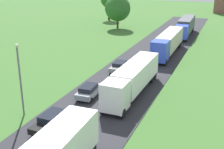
{
  "coord_description": "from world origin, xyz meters",
  "views": [
    {
      "loc": [
        12.27,
        2.81,
        14.17
      ],
      "look_at": [
        -1.56,
        36.84,
        1.08
      ],
      "focal_mm": 48.58,
      "sensor_mm": 36.0,
      "label": 1
    }
  ],
  "objects_px": {
    "car_fourth": "(89,91)",
    "tree_maple": "(118,8)",
    "lamppost_second": "(20,76)",
    "tree_birch": "(109,0)",
    "truck_fourth": "(186,26)",
    "truck_second": "(133,78)",
    "car_third": "(51,121)",
    "car_fifth": "(119,66)",
    "truck_third": "(168,42)"
  },
  "relations": [
    {
      "from": "car_fourth",
      "to": "tree_maple",
      "type": "relative_size",
      "value": 0.54
    },
    {
      "from": "car_third",
      "to": "tree_maple",
      "type": "relative_size",
      "value": 0.57
    },
    {
      "from": "tree_maple",
      "to": "car_third",
      "type": "bearing_deg",
      "value": -76.09
    },
    {
      "from": "lamppost_second",
      "to": "tree_birch",
      "type": "xyz_separation_m",
      "value": [
        -14.48,
        57.1,
        1.43
      ]
    },
    {
      "from": "truck_second",
      "to": "car_fifth",
      "type": "height_order",
      "value": "truck_second"
    },
    {
      "from": "truck_third",
      "to": "car_fifth",
      "type": "distance_m",
      "value": 12.4
    },
    {
      "from": "car_third",
      "to": "car_fifth",
      "type": "distance_m",
      "value": 17.61
    },
    {
      "from": "car_fourth",
      "to": "lamppost_second",
      "type": "xyz_separation_m",
      "value": [
        -4.21,
        -6.4,
        3.35
      ]
    },
    {
      "from": "truck_second",
      "to": "lamppost_second",
      "type": "height_order",
      "value": "lamppost_second"
    },
    {
      "from": "truck_fourth",
      "to": "tree_birch",
      "type": "relative_size",
      "value": 1.71
    },
    {
      "from": "truck_second",
      "to": "car_third",
      "type": "distance_m",
      "value": 11.42
    },
    {
      "from": "lamppost_second",
      "to": "car_third",
      "type": "bearing_deg",
      "value": -17.7
    },
    {
      "from": "truck_fourth",
      "to": "lamppost_second",
      "type": "xyz_separation_m",
      "value": [
        -8.91,
        -44.17,
        2.04
      ]
    },
    {
      "from": "lamppost_second",
      "to": "tree_birch",
      "type": "distance_m",
      "value": 58.93
    },
    {
      "from": "truck_third",
      "to": "car_fifth",
      "type": "height_order",
      "value": "truck_third"
    },
    {
      "from": "truck_third",
      "to": "car_fourth",
      "type": "height_order",
      "value": "truck_third"
    },
    {
      "from": "truck_third",
      "to": "truck_fourth",
      "type": "xyz_separation_m",
      "value": [
        0.28,
        16.38,
        -0.01
      ]
    },
    {
      "from": "car_third",
      "to": "tree_maple",
      "type": "distance_m",
      "value": 49.03
    },
    {
      "from": "truck_third",
      "to": "car_third",
      "type": "relative_size",
      "value": 3.22
    },
    {
      "from": "car_third",
      "to": "lamppost_second",
      "type": "height_order",
      "value": "lamppost_second"
    },
    {
      "from": "truck_third",
      "to": "tree_birch",
      "type": "xyz_separation_m",
      "value": [
        -23.11,
        29.31,
        3.47
      ]
    },
    {
      "from": "car_fourth",
      "to": "car_fifth",
      "type": "distance_m",
      "value": 9.89
    },
    {
      "from": "car_fifth",
      "to": "truck_second",
      "type": "bearing_deg",
      "value": -58.55
    },
    {
      "from": "truck_second",
      "to": "car_fourth",
      "type": "distance_m",
      "value": 5.29
    },
    {
      "from": "truck_second",
      "to": "car_fourth",
      "type": "height_order",
      "value": "truck_second"
    },
    {
      "from": "truck_second",
      "to": "lamppost_second",
      "type": "bearing_deg",
      "value": -133.17
    },
    {
      "from": "truck_third",
      "to": "car_third",
      "type": "distance_m",
      "value": 29.48
    },
    {
      "from": "car_fourth",
      "to": "car_fifth",
      "type": "relative_size",
      "value": 1.05
    },
    {
      "from": "truck_second",
      "to": "truck_fourth",
      "type": "height_order",
      "value": "truck_fourth"
    },
    {
      "from": "truck_second",
      "to": "tree_maple",
      "type": "relative_size",
      "value": 1.7
    },
    {
      "from": "tree_birch",
      "to": "truck_second",
      "type": "bearing_deg",
      "value": -64.35
    },
    {
      "from": "tree_birch",
      "to": "tree_maple",
      "type": "distance_m",
      "value": 12.97
    },
    {
      "from": "tree_maple",
      "to": "lamppost_second",
      "type": "bearing_deg",
      "value": -80.61
    },
    {
      "from": "truck_third",
      "to": "car_fifth",
      "type": "relative_size",
      "value": 3.57
    },
    {
      "from": "truck_third",
      "to": "car_fifth",
      "type": "bearing_deg",
      "value": -111.16
    },
    {
      "from": "lamppost_second",
      "to": "tree_maple",
      "type": "xyz_separation_m",
      "value": [
        -7.63,
        46.12,
        0.66
      ]
    },
    {
      "from": "car_fourth",
      "to": "tree_maple",
      "type": "height_order",
      "value": "tree_maple"
    },
    {
      "from": "truck_third",
      "to": "truck_fourth",
      "type": "bearing_deg",
      "value": 89.02
    },
    {
      "from": "truck_fourth",
      "to": "tree_maple",
      "type": "distance_m",
      "value": 16.87
    },
    {
      "from": "truck_third",
      "to": "lamppost_second",
      "type": "height_order",
      "value": "lamppost_second"
    },
    {
      "from": "truck_fourth",
      "to": "tree_birch",
      "type": "distance_m",
      "value": 26.95
    },
    {
      "from": "car_fifth",
      "to": "truck_third",
      "type": "bearing_deg",
      "value": 68.84
    },
    {
      "from": "truck_fourth",
      "to": "lamppost_second",
      "type": "distance_m",
      "value": 45.1
    },
    {
      "from": "truck_second",
      "to": "truck_fourth",
      "type": "bearing_deg",
      "value": 89.44
    },
    {
      "from": "car_fifth",
      "to": "tree_birch",
      "type": "xyz_separation_m",
      "value": [
        -18.66,
        40.81,
        4.82
      ]
    },
    {
      "from": "car_fifth",
      "to": "tree_maple",
      "type": "xyz_separation_m",
      "value": [
        -11.81,
        29.82,
        4.05
      ]
    },
    {
      "from": "car_fourth",
      "to": "truck_third",
      "type": "bearing_deg",
      "value": 78.33
    },
    {
      "from": "car_third",
      "to": "tree_birch",
      "type": "distance_m",
      "value": 61.49
    },
    {
      "from": "lamppost_second",
      "to": "tree_birch",
      "type": "relative_size",
      "value": 0.93
    },
    {
      "from": "car_third",
      "to": "car_fifth",
      "type": "xyz_separation_m",
      "value": [
        0.06,
        17.61,
        -0.04
      ]
    }
  ]
}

